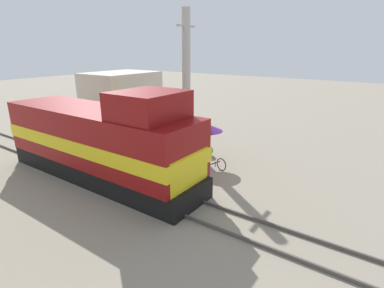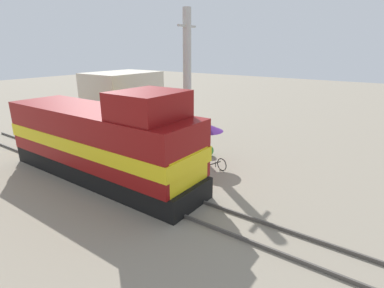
{
  "view_description": "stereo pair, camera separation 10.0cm",
  "coord_description": "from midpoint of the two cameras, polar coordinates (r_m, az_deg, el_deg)",
  "views": [
    {
      "loc": [
        -9.36,
        -10.46,
        6.67
      ],
      "look_at": [
        1.2,
        -3.05,
        2.5
      ],
      "focal_mm": 28.0,
      "sensor_mm": 36.0,
      "label": 1
    },
    {
      "loc": [
        -9.3,
        -10.54,
        6.67
      ],
      "look_at": [
        1.2,
        -3.05,
        2.5
      ],
      "focal_mm": 28.0,
      "sensor_mm": 36.0,
      "label": 2
    }
  ],
  "objects": [
    {
      "name": "ground_plane",
      "position": [
        15.55,
        -11.73,
        -7.89
      ],
      "size": [
        120.0,
        120.0,
        0.0
      ],
      "primitive_type": "plane",
      "color": "gray"
    },
    {
      "name": "rail_near",
      "position": [
        15.1,
        -13.74,
        -8.54
      ],
      "size": [
        0.08,
        31.03,
        0.15
      ],
      "primitive_type": "cube",
      "color": "#4C4742",
      "rests_on": "ground_plane"
    },
    {
      "name": "rail_far",
      "position": [
        15.96,
        -9.86,
        -6.77
      ],
      "size": [
        0.08,
        31.03,
        0.15
      ],
      "primitive_type": "cube",
      "color": "#4C4742",
      "rests_on": "ground_plane"
    },
    {
      "name": "locomotive",
      "position": [
        16.01,
        -16.24,
        0.33
      ],
      "size": [
        3.18,
        12.17,
        4.9
      ],
      "color": "black",
      "rests_on": "ground_plane"
    },
    {
      "name": "utility_pole",
      "position": [
        20.01,
        -0.77,
        11.82
      ],
      "size": [
        1.8,
        0.54,
        9.02
      ],
      "color": "#B2B2AD",
      "rests_on": "ground_plane"
    },
    {
      "name": "vendor_umbrella",
      "position": [
        17.53,
        3.06,
        3.17
      ],
      "size": [
        1.91,
        1.91,
        2.43
      ],
      "color": "#4C4C4C",
      "rests_on": "ground_plane"
    },
    {
      "name": "billboard_sign",
      "position": [
        21.31,
        -11.8,
        7.01
      ],
      "size": [
        1.68,
        0.12,
        3.8
      ],
      "color": "#595959",
      "rests_on": "ground_plane"
    },
    {
      "name": "shrub_cluster",
      "position": [
        19.27,
        3.26,
        -1.25
      ],
      "size": [
        0.71,
        0.71,
        0.71
      ],
      "primitive_type": "sphere",
      "color": "#388C38",
      "rests_on": "ground_plane"
    },
    {
      "name": "person_bystander",
      "position": [
        18.74,
        -3.12,
        -0.14
      ],
      "size": [
        0.34,
        0.34,
        1.62
      ],
      "color": "#2D3347",
      "rests_on": "ground_plane"
    },
    {
      "name": "bicycle",
      "position": [
        19.9,
        -1.27,
        -0.49
      ],
      "size": [
        1.22,
        1.76,
        0.76
      ],
      "rotation": [
        0.0,
        0.0,
        -2.82
      ],
      "color": "black",
      "rests_on": "ground_plane"
    },
    {
      "name": "bicycle_spare",
      "position": [
        16.53,
        4.03,
        -4.51
      ],
      "size": [
        1.68,
        1.12,
        0.74
      ],
      "rotation": [
        0.0,
        0.0,
        1.3
      ],
      "color": "black",
      "rests_on": "ground_plane"
    },
    {
      "name": "building_block_distant",
      "position": [
        26.99,
        -12.84,
        8.24
      ],
      "size": [
        5.82,
        4.38,
        4.67
      ],
      "primitive_type": "cube",
      "color": "beige",
      "rests_on": "ground_plane"
    }
  ]
}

